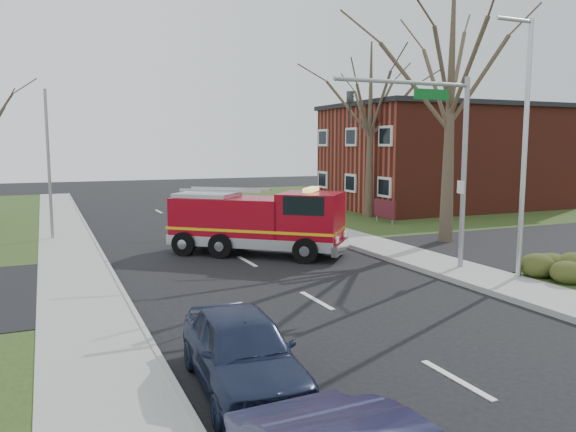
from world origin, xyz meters
name	(u,v)px	position (x,y,z in m)	size (l,w,h in m)	color
ground	(317,301)	(0.00, 0.00, 0.00)	(120.00, 120.00, 0.00)	black
sidewalk_right	(484,278)	(6.20, 0.00, 0.07)	(2.40, 80.00, 0.15)	gray
sidewalk_left	(90,326)	(-6.20, 0.00, 0.07)	(2.40, 80.00, 0.15)	gray
brick_building	(444,157)	(19.00, 18.00, 3.66)	(15.40, 10.40, 7.25)	maroon
health_center_sign	(385,209)	(10.50, 12.50, 0.88)	(0.12, 2.00, 1.40)	#53131D
hedge_corner	(571,262)	(9.00, -1.00, 0.58)	(2.80, 2.00, 0.90)	#2C3914
bare_tree_near	(451,77)	(9.50, 6.00, 7.41)	(6.00, 6.00, 12.00)	#3F3325
bare_tree_far	(370,111)	(11.00, 15.00, 6.49)	(5.25, 5.25, 10.50)	#3F3325
traffic_signal_mast	(435,138)	(5.21, 1.50, 4.71)	(5.29, 0.18, 6.80)	gray
streetlight_pole	(524,142)	(7.14, -0.50, 4.55)	(1.48, 0.16, 8.40)	#B7BABF
utility_pole_far	(49,166)	(-6.80, 14.00, 3.50)	(0.14, 0.14, 7.00)	gray
fire_engine	(259,224)	(0.94, 7.19, 1.27)	(6.85, 6.30, 2.81)	maroon
parked_car_maroon	(242,350)	(-3.87, -4.70, 0.73)	(1.72, 4.28, 1.46)	#1C233E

